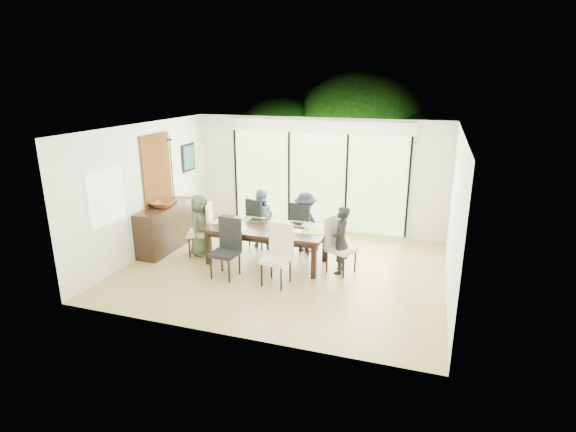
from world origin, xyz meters
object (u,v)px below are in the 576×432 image
(chair_right_end, at_px, (342,245))
(chair_far_left, at_px, (261,222))
(table_top, at_px, (267,228))
(cup_b, at_px, (272,227))
(person_far_right, at_px, (305,222))
(laptop, at_px, (225,224))
(cup_a, at_px, (237,219))
(person_far_left, at_px, (261,218))
(chair_near_left, at_px, (225,249))
(person_left_end, at_px, (200,225))
(chair_left_end, at_px, (199,229))
(chair_far_right, at_px, (306,227))
(cup_c, at_px, (307,227))
(chair_near_right, at_px, (276,255))
(person_right_end, at_px, (341,240))
(sideboard, at_px, (167,227))
(vase, at_px, (270,224))
(bowl, at_px, (162,204))

(chair_right_end, height_order, chair_far_left, same)
(table_top, distance_m, cup_b, 0.20)
(table_top, bearing_deg, person_far_right, 56.47)
(laptop, height_order, cup_a, cup_a)
(person_far_left, bearing_deg, chair_far_left, -86.92)
(chair_near_left, height_order, laptop, chair_near_left)
(chair_near_left, relative_size, person_far_left, 0.85)
(person_left_end, relative_size, person_far_right, 1.00)
(table_top, height_order, chair_left_end, chair_left_end)
(chair_far_right, distance_m, cup_a, 1.45)
(cup_a, bearing_deg, cup_c, -1.91)
(table_top, relative_size, chair_near_left, 2.18)
(chair_right_end, relative_size, chair_near_right, 1.00)
(chair_far_left, distance_m, person_right_end, 2.11)
(chair_far_left, height_order, person_far_right, person_far_right)
(cup_c, bearing_deg, laptop, -173.09)
(chair_near_left, bearing_deg, sideboard, 157.39)
(person_right_end, relative_size, person_far_left, 1.00)
(person_right_end, bearing_deg, sideboard, -93.72)
(chair_far_right, relative_size, cup_a, 8.87)
(person_right_end, bearing_deg, vase, -94.23)
(vase, bearing_deg, person_left_end, -178.13)
(chair_near_left, relative_size, person_far_right, 0.85)
(person_far_right, distance_m, laptop, 1.68)
(chair_left_end, bearing_deg, bowl, -108.84)
(person_far_right, height_order, laptop, person_far_right)
(laptop, bearing_deg, bowl, 149.23)
(chair_right_end, relative_size, chair_far_left, 1.00)
(chair_near_left, height_order, vase, chair_near_left)
(person_far_left, relative_size, bowl, 2.55)
(person_far_left, relative_size, cup_b, 12.90)
(vase, distance_m, cup_c, 0.75)
(person_left_end, bearing_deg, chair_left_end, 89.55)
(chair_left_end, height_order, person_right_end, person_right_end)
(chair_left_end, height_order, cup_a, chair_left_end)
(table_top, relative_size, cup_c, 19.35)
(person_right_end, xyz_separation_m, person_far_left, (-1.93, 0.83, 0.00))
(chair_far_left, relative_size, vase, 9.17)
(table_top, height_order, person_far_right, person_far_right)
(cup_b, distance_m, cup_c, 0.68)
(person_far_left, relative_size, cup_a, 10.40)
(person_far_right, bearing_deg, cup_a, 42.30)
(chair_far_left, relative_size, chair_far_right, 1.00)
(cup_b, bearing_deg, vase, 123.69)
(person_far_left, xyz_separation_m, sideboard, (-1.89, -0.73, -0.17))
(chair_near_left, relative_size, chair_near_right, 1.00)
(sideboard, bearing_deg, person_left_end, -6.60)
(chair_far_right, height_order, chair_near_right, same)
(chair_right_end, distance_m, laptop, 2.36)
(chair_right_end, xyz_separation_m, vase, (-1.45, 0.05, 0.26))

